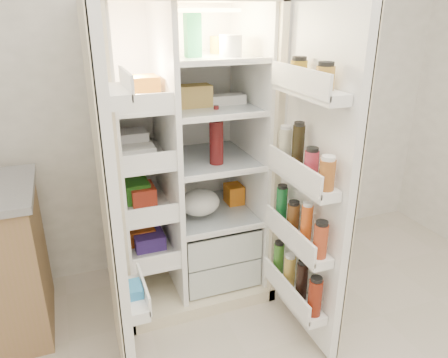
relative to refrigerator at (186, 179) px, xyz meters
name	(u,v)px	position (x,y,z in m)	size (l,w,h in m)	color
wall_back	(182,72)	(0.09, 0.35, 0.60)	(4.00, 0.02, 2.70)	white
refrigerator	(186,179)	(0.00, 0.00, 0.00)	(0.92, 0.70, 1.80)	beige
freezer_door	(111,211)	(-0.51, -0.60, 0.15)	(0.15, 0.40, 1.72)	white
fridge_door	(313,191)	(0.47, -0.69, 0.13)	(0.17, 0.58, 1.72)	white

